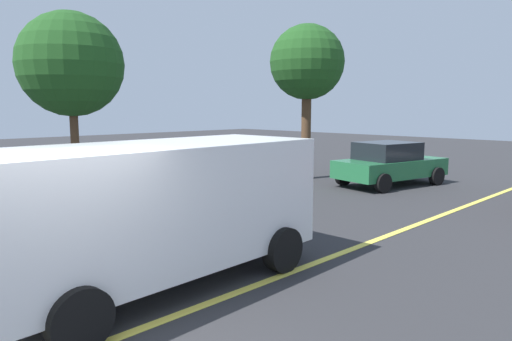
{
  "coord_description": "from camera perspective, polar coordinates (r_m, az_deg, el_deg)",
  "views": [
    {
      "loc": [
        -1.99,
        -4.85,
        2.73
      ],
      "look_at": [
        3.98,
        1.2,
        1.58
      ],
      "focal_mm": 32.24,
      "sensor_mm": 36.0,
      "label": 1
    }
  ],
  "objects": [
    {
      "name": "white_van",
      "position": [
        7.18,
        -11.9,
        -4.18
      ],
      "size": [
        5.26,
        2.4,
        2.2
      ],
      "color": "white",
      "rests_on": "ground_plane"
    },
    {
      "name": "lane_marking_centre",
      "position": [
        7.47,
        1.16,
        -13.65
      ],
      "size": [
        28.0,
        0.16,
        0.01
      ],
      "primitive_type": "cube",
      "color": "#E0D14C"
    },
    {
      "name": "tree_centre_verge",
      "position": [
        14.42,
        -21.98,
        12.06
      ],
      "size": [
        2.96,
        2.96,
        5.45
      ],
      "color": "#513823",
      "rests_on": "ground_plane"
    },
    {
      "name": "car_green_behind_van",
      "position": [
        16.96,
        16.24,
        0.84
      ],
      "size": [
        4.4,
        2.66,
        1.55
      ],
      "color": "#236B3D",
      "rests_on": "ground_plane"
    },
    {
      "name": "tree_left_verge",
      "position": [
        17.93,
        6.35,
        13.04
      ],
      "size": [
        2.82,
        2.82,
        5.87
      ],
      "color": "#513823",
      "rests_on": "ground_plane"
    }
  ]
}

